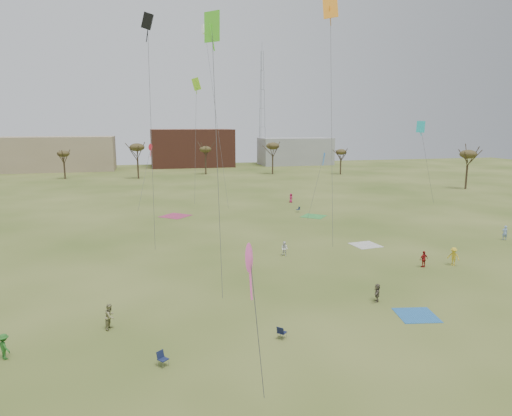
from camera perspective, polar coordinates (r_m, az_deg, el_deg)
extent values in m
plane|color=#364B17|center=(35.24, 4.79, -12.32)|extent=(260.00, 260.00, 0.00)
imported|color=#246220|center=(31.56, -28.98, -14.94)|extent=(1.10, 1.14, 1.56)
imported|color=#A31C1C|center=(47.03, 20.27, -6.03)|extent=(1.00, 0.54, 1.62)
imported|color=#8A8557|center=(32.99, -17.80, -12.80)|extent=(0.94, 1.05, 1.76)
imported|color=brown|center=(37.22, 14.93, -10.20)|extent=(1.00, 1.37, 1.43)
imported|color=gold|center=(48.68, 23.49, -5.58)|extent=(1.20, 1.34, 1.80)
imported|color=#7E9CD3|center=(61.90, 28.71, -2.74)|extent=(0.73, 0.57, 1.76)
imported|color=white|center=(47.99, 3.60, -5.11)|extent=(0.94, 0.92, 1.53)
imported|color=#AB1D4D|center=(80.47, 4.39, 1.25)|extent=(0.93, 0.88, 1.60)
cube|color=#2667A8|center=(35.76, 19.45, -12.56)|extent=(3.18, 3.18, 0.03)
cube|color=beige|center=(53.68, 13.56, -4.54)|extent=(3.26, 3.26, 0.03)
cube|color=#A33258|center=(69.58, -10.06, -1.00)|extent=(5.30, 5.30, 0.03)
cube|color=green|center=(68.83, 7.21, -1.04)|extent=(4.57, 4.57, 0.03)
cube|color=#161E3D|center=(27.85, -11.55, -18.07)|extent=(0.70, 0.70, 0.04)
cube|color=#161E3D|center=(27.90, -11.90, -17.50)|extent=(0.47, 0.42, 0.44)
cube|color=#131936|center=(30.42, 3.27, -15.29)|extent=(0.71, 0.71, 0.04)
cube|color=#131936|center=(30.14, 3.05, -15.06)|extent=(0.44, 0.45, 0.44)
cube|color=#15233A|center=(71.77, 5.27, -0.19)|extent=(0.57, 0.57, 0.04)
cube|color=#15233A|center=(71.84, 5.43, 0.00)|extent=(0.21, 0.51, 0.44)
cube|color=#51C923|center=(34.00, -5.54, 21.67)|extent=(1.03, 1.03, 2.03)
cube|color=#51C923|center=(33.87, -5.52, 20.49)|extent=(0.08, 0.08, 1.83)
cylinder|color=#4C4C51|center=(32.85, -4.85, 5.10)|extent=(0.30, 1.37, 19.37)
cone|color=#F24CAC|center=(20.00, -0.73, -6.24)|extent=(1.32, 0.10, 1.32)
cube|color=#F24CAC|center=(20.25, -0.72, -8.52)|extent=(0.08, 0.08, 2.16)
cylinder|color=#4C4C51|center=(21.41, 0.19, -15.09)|extent=(0.75, 0.21, 6.98)
cube|color=orange|center=(53.85, 9.30, 23.47)|extent=(1.14, 1.14, 2.23)
cube|color=orange|center=(53.68, 9.28, 22.65)|extent=(0.08, 0.08, 2.01)
cylinder|color=#4C4C51|center=(49.77, 9.45, 10.04)|extent=(1.23, 5.35, 24.97)
cube|color=black|center=(48.31, -13.45, 21.81)|extent=(0.86, 0.86, 1.47)
cube|color=black|center=(48.14, -13.40, 20.81)|extent=(0.08, 0.08, 2.20)
cylinder|color=#4C4C51|center=(46.90, -12.96, 8.37)|extent=(0.21, 0.92, 22.46)
cone|color=blue|center=(63.18, 8.50, 6.66)|extent=(1.04, 0.08, 1.04)
cube|color=blue|center=(63.23, 8.48, 6.06)|extent=(0.08, 0.08, 1.69)
cylinder|color=#4C4C51|center=(62.39, 7.49, 2.64)|extent=(2.80, 1.60, 8.68)
cube|color=#8CDC24|center=(76.12, -7.48, 15.13)|extent=(0.98, 0.98, 1.93)
cube|color=#8CDC24|center=(76.07, -7.47, 14.62)|extent=(0.08, 0.08, 1.74)
cylinder|color=#4C4C51|center=(74.62, -7.59, 7.90)|extent=(1.06, 2.56, 19.05)
cone|color=red|center=(71.84, -13.06, 7.45)|extent=(1.03, 0.08, 1.03)
cube|color=red|center=(71.87, -13.04, 6.92)|extent=(0.08, 0.08, 1.69)
cylinder|color=#4C4C51|center=(70.59, -13.80, 3.58)|extent=(2.32, 3.29, 9.31)
cube|color=teal|center=(77.20, 19.92, 9.54)|extent=(0.91, 0.91, 1.79)
cube|color=teal|center=(77.21, 19.89, 9.08)|extent=(0.08, 0.08, 1.61)
cylinder|color=#4C4C51|center=(78.31, 20.65, 4.98)|extent=(3.24, 0.19, 12.33)
cube|color=white|center=(75.54, -6.43, 21.36)|extent=(0.77, 0.77, 1.32)
cube|color=white|center=(75.39, -6.42, 20.79)|extent=(0.08, 0.08, 1.98)
cylinder|color=#4C4C51|center=(71.42, -4.96, 11.08)|extent=(2.35, 5.92, 27.11)
cylinder|color=#3A2B1E|center=(124.80, -22.85, 4.37)|extent=(0.40, 0.40, 4.32)
ellipsoid|color=#473D1E|center=(124.49, -22.98, 6.28)|extent=(3.02, 3.02, 1.58)
cylinder|color=#3A2B1E|center=(119.25, -14.56, 4.86)|extent=(0.40, 0.40, 5.40)
ellipsoid|color=#473D1E|center=(118.89, -14.68, 7.37)|extent=(3.78, 3.78, 1.98)
cylinder|color=#3A2B1E|center=(126.34, -6.32, 5.27)|extent=(0.40, 0.40, 4.68)
ellipsoid|color=#473D1E|center=(126.02, -6.36, 7.32)|extent=(3.28, 3.28, 1.72)
cylinder|color=#3A2B1E|center=(126.07, 2.10, 5.45)|extent=(0.40, 0.40, 5.28)
ellipsoid|color=#473D1E|center=(125.73, 2.11, 7.77)|extent=(3.70, 3.70, 1.94)
cylinder|color=#3A2B1E|center=(127.64, 10.54, 5.10)|extent=(0.40, 0.40, 4.20)
ellipsoid|color=#473D1E|center=(127.34, 10.61, 6.92)|extent=(2.94, 2.94, 1.54)
cylinder|color=#3A2B1E|center=(106.77, 24.84, 3.52)|extent=(0.40, 0.40, 5.04)
ellipsoid|color=#473D1E|center=(106.37, 25.04, 6.12)|extent=(3.53, 3.53, 1.85)
cube|color=#937F60|center=(148.03, -23.50, 6.26)|extent=(32.00, 14.00, 10.00)
cube|color=brown|center=(151.73, -8.04, 7.47)|extent=(26.00, 16.00, 12.00)
cube|color=gray|center=(157.36, 4.93, 7.09)|extent=(24.00, 12.00, 9.00)
cylinder|color=#9EA3A8|center=(161.26, 1.05, 12.36)|extent=(0.16, 0.16, 38.00)
cylinder|color=#9EA3A8|center=(161.67, 0.51, 12.36)|extent=(0.16, 0.16, 38.00)
cylinder|color=#9EA3A8|center=(160.16, 0.65, 12.38)|extent=(0.16, 0.16, 38.00)
cylinder|color=#9EA3A8|center=(163.00, 0.75, 19.59)|extent=(0.10, 0.10, 3.00)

